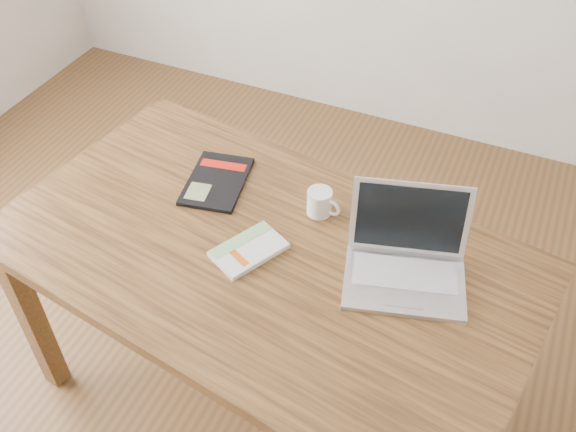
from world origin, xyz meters
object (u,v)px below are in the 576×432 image
at_px(black_guidebook, 217,181).
at_px(coffee_mug, 320,202).
at_px(white_guidebook, 249,250).
at_px(desk, 264,272).
at_px(laptop, 406,259).

bearing_deg(black_guidebook, coffee_mug, -10.02).
height_order(white_guidebook, coffee_mug, coffee_mug).
distance_m(desk, black_guidebook, 0.34).
bearing_deg(coffee_mug, black_guidebook, -167.66).
distance_m(white_guidebook, black_guidebook, 0.32).
relative_size(desk, white_guidebook, 6.95).
bearing_deg(white_guidebook, coffee_mug, 88.98).
xyz_separation_m(desk, black_guidebook, (-0.26, 0.20, 0.10)).
height_order(black_guidebook, laptop, laptop).
bearing_deg(desk, coffee_mug, 76.47).
height_order(laptop, coffee_mug, laptop).
relative_size(white_guidebook, laptop, 0.61).
relative_size(white_guidebook, black_guidebook, 0.81).
relative_size(desk, coffee_mug, 15.04).
distance_m(black_guidebook, coffee_mug, 0.35).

